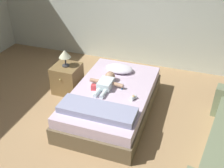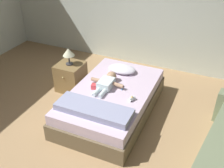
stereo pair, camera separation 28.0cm
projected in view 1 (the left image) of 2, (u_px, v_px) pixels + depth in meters
The scene contains 10 objects.
ground_plane at pixel (66, 161), 3.38m from camera, with size 8.00×8.00×0.00m, color tan.
bed at pixel (112, 101), 4.14m from camera, with size 1.17×1.95×0.42m.
pillow at pixel (119, 69), 4.47m from camera, with size 0.47×0.31×0.11m.
baby at pixel (107, 83), 4.08m from camera, with size 0.54×0.61×0.16m.
toothbrush at pixel (122, 87), 4.07m from camera, with size 0.03×0.13×0.02m.
nightstand at pixel (67, 79), 4.64m from camera, with size 0.44×0.47×0.50m.
lamp at pixel (65, 54), 4.39m from camera, with size 0.20×0.20×0.30m.
blanket at pixel (97, 110), 3.52m from camera, with size 1.05×0.36×0.09m.
toy_block at pixel (94, 87), 4.01m from camera, with size 0.09×0.09×0.08m.
baby_bottle at pixel (133, 98), 3.78m from camera, with size 0.10×0.11×0.08m.
Camera 1 is at (1.33, -2.02, 2.63)m, focal length 42.35 mm.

